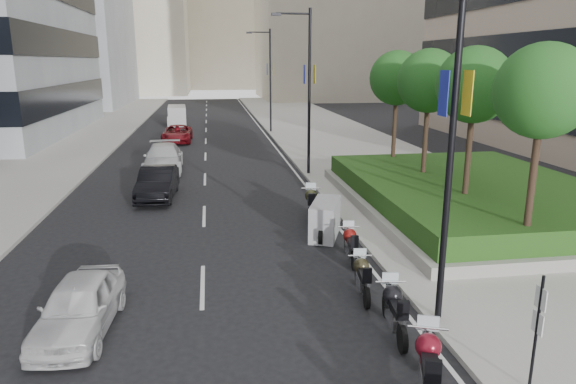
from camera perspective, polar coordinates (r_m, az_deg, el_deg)
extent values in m
plane|color=black|center=(11.75, -1.96, -18.03)|extent=(160.00, 160.00, 0.00)
cube|color=#9E9B93|center=(41.59, 5.55, 5.68)|extent=(10.00, 100.00, 0.15)
cube|color=#9E9B93|center=(41.79, -23.73, 4.57)|extent=(8.00, 100.00, 0.15)
cube|color=silver|center=(40.64, -1.76, 5.43)|extent=(0.12, 100.00, 0.01)
cube|color=silver|center=(40.36, -9.13, 5.20)|extent=(0.12, 100.00, 0.01)
cube|color=#B7AD93|center=(111.67, -18.36, 19.16)|extent=(26.00, 24.00, 34.00)
cube|color=#B7AD93|center=(130.52, -7.71, 19.81)|extent=(30.00, 24.00, 38.00)
cube|color=gray|center=(23.52, 19.88, -1.16)|extent=(10.00, 14.00, 0.40)
cube|color=#113C12|center=(23.38, 20.01, 0.25)|extent=(9.40, 13.40, 0.80)
cylinder|color=#332319|center=(17.28, 25.43, 0.43)|extent=(0.22, 0.22, 4.00)
sphere|color=#1C591E|center=(16.89, 26.49, 10.02)|extent=(2.80, 2.80, 2.80)
cylinder|color=#332319|center=(20.63, 19.33, 3.08)|extent=(0.22, 0.22, 4.00)
sphere|color=#1C591E|center=(20.30, 20.01, 11.12)|extent=(2.80, 2.80, 2.80)
cylinder|color=#332319|center=(24.18, 14.95, 4.95)|extent=(0.22, 0.22, 4.00)
sphere|color=#1C591E|center=(23.90, 15.41, 11.82)|extent=(2.80, 2.80, 2.80)
cylinder|color=#332319|center=(27.85, 11.70, 6.32)|extent=(0.22, 0.22, 4.00)
sphere|color=#1C591E|center=(27.61, 12.01, 12.29)|extent=(2.80, 2.80, 2.80)
cylinder|color=black|center=(12.27, 17.72, 5.27)|extent=(0.16, 0.16, 9.00)
cube|color=yellow|center=(12.29, 19.30, 10.33)|extent=(0.02, 0.45, 1.00)
cube|color=#1B2699|center=(12.04, 16.90, 10.45)|extent=(0.02, 0.45, 1.00)
cylinder|color=black|center=(28.44, 2.38, 10.72)|extent=(0.16, 0.16, 9.00)
cylinder|color=black|center=(28.33, 0.58, 19.22)|extent=(1.80, 0.10, 0.10)
cube|color=black|center=(28.20, -1.33, 19.14)|extent=(0.50, 0.22, 0.14)
cube|color=yellow|center=(28.45, 2.97, 12.93)|extent=(0.02, 0.45, 1.00)
cube|color=#1B2699|center=(28.34, 1.83, 12.94)|extent=(0.02, 0.45, 1.00)
cylinder|color=black|center=(46.22, -1.97, 12.11)|extent=(0.16, 0.16, 9.00)
cylinder|color=black|center=(46.15, -3.17, 17.31)|extent=(1.80, 0.10, 0.10)
cube|color=black|center=(46.07, -4.34, 17.24)|extent=(0.50, 0.22, 0.14)
cube|color=yellow|center=(46.22, -1.62, 13.48)|extent=(0.02, 0.45, 1.00)
cube|color=#1B2699|center=(46.15, -2.33, 13.47)|extent=(0.02, 0.45, 1.00)
cylinder|color=black|center=(11.06, 25.82, -14.34)|extent=(0.06, 0.06, 2.50)
cube|color=silver|center=(10.71, 26.28, -10.55)|extent=(0.02, 0.32, 0.42)
cube|color=silver|center=(10.92, 25.99, -12.95)|extent=(0.02, 0.32, 0.42)
cylinder|color=black|center=(11.53, 14.92, -17.33)|extent=(0.34, 0.67, 0.66)
cube|color=silver|center=(10.66, 15.31, -19.04)|extent=(0.61, 0.96, 0.45)
sphere|color=maroon|center=(10.75, 15.32, -16.20)|extent=(0.51, 0.51, 0.51)
cube|color=black|center=(10.21, 15.57, -18.41)|extent=(0.55, 0.86, 0.17)
cylinder|color=silver|center=(10.89, 15.30, -14.36)|extent=(0.76, 0.32, 0.05)
cylinder|color=black|center=(12.09, 12.60, -15.68)|extent=(0.19, 0.63, 0.62)
cylinder|color=black|center=(13.46, 10.92, -12.32)|extent=(0.19, 0.63, 0.62)
cube|color=silver|center=(12.65, 11.80, -13.34)|extent=(0.40, 0.88, 0.42)
sphere|color=black|center=(12.77, 11.54, -11.15)|extent=(0.48, 0.48, 0.48)
cube|color=black|center=(12.24, 12.20, -12.65)|extent=(0.37, 0.78, 0.16)
cylinder|color=silver|center=(12.91, 11.32, -9.75)|extent=(0.74, 0.14, 0.05)
cylinder|color=black|center=(13.84, 8.75, -11.57)|extent=(0.18, 0.57, 0.57)
cylinder|color=black|center=(15.14, 7.78, -9.18)|extent=(0.18, 0.57, 0.57)
cube|color=silver|center=(14.38, 8.30, -9.84)|extent=(0.37, 0.80, 0.38)
sphere|color=#2C2918|center=(14.52, 8.15, -8.10)|extent=(0.44, 0.44, 0.44)
cube|color=black|center=(14.02, 8.53, -9.20)|extent=(0.34, 0.71, 0.15)
cylinder|color=silver|center=(14.67, 8.02, -7.02)|extent=(0.67, 0.13, 0.05)
cylinder|color=black|center=(16.09, 7.37, -7.69)|extent=(0.18, 0.59, 0.58)
cylinder|color=black|center=(17.46, 6.58, -5.87)|extent=(0.18, 0.59, 0.58)
cube|color=silver|center=(16.67, 7.00, -6.29)|extent=(0.37, 0.82, 0.39)
sphere|color=maroon|center=(16.84, 6.87, -4.80)|extent=(0.45, 0.45, 0.45)
cube|color=black|center=(16.31, 7.19, -5.66)|extent=(0.34, 0.72, 0.15)
cylinder|color=silver|center=(17.01, 6.76, -3.87)|extent=(0.69, 0.12, 0.05)
cylinder|color=black|center=(18.19, 3.76, -4.84)|extent=(0.35, 0.65, 0.65)
cylinder|color=black|center=(19.76, 4.48, -3.27)|extent=(0.35, 0.65, 0.65)
cube|color=gray|center=(18.86, 4.15, -3.00)|extent=(1.61, 2.37, 1.31)
cylinder|color=black|center=(20.24, 2.63, -2.81)|extent=(0.24, 0.67, 0.66)
cylinder|color=black|center=(21.87, 2.52, -1.50)|extent=(0.24, 0.67, 0.66)
cube|color=silver|center=(20.95, 2.59, -1.69)|extent=(0.47, 0.94, 0.45)
sphere|color=#2A2C18|center=(21.18, 2.58, -0.39)|extent=(0.51, 0.51, 0.51)
cube|color=black|center=(20.55, 2.62, -1.03)|extent=(0.43, 0.83, 0.17)
cylinder|color=silver|center=(21.40, 2.56, 0.41)|extent=(0.78, 0.19, 0.05)
imported|color=silver|center=(13.41, -22.18, -11.65)|extent=(1.81, 3.95, 1.31)
imported|color=black|center=(24.88, -14.29, 0.98)|extent=(1.77, 4.53, 1.47)
imported|color=silver|center=(30.95, -13.68, 3.67)|extent=(2.31, 5.42, 1.56)
imported|color=maroon|center=(42.10, -12.22, 6.35)|extent=(2.32, 4.88, 1.34)
cube|color=#B1B0B2|center=(53.65, -12.22, 8.31)|extent=(1.96, 4.61, 1.90)
cube|color=#B1B0B2|center=(51.99, -12.30, 7.62)|extent=(1.78, 1.18, 1.00)
cylinder|color=black|center=(52.15, -13.08, 7.39)|extent=(0.23, 0.63, 0.63)
cylinder|color=black|center=(52.06, -11.48, 7.47)|extent=(0.23, 0.63, 0.63)
cylinder|color=black|center=(55.20, -12.86, 7.77)|extent=(0.23, 0.63, 0.63)
cylinder|color=black|center=(55.11, -11.34, 7.84)|extent=(0.23, 0.63, 0.63)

